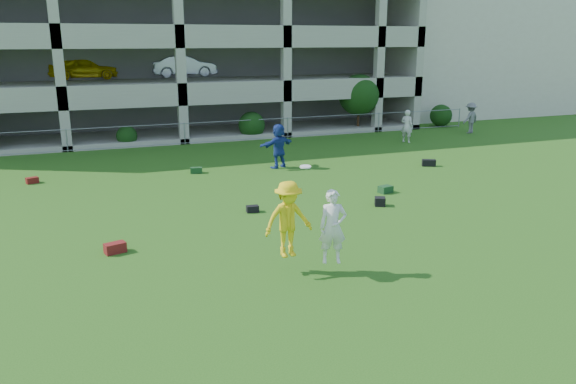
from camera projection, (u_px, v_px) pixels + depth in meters
name	position (u px, v px, depth m)	size (l,w,h in m)	color
ground	(334.00, 278.00, 13.52)	(100.00, 100.00, 0.00)	#235114
stucco_building	(445.00, 46.00, 45.32)	(16.00, 14.00, 10.00)	beige
bystander_d	(279.00, 146.00, 24.91)	(1.83, 0.58, 1.97)	navy
bystander_e	(407.00, 126.00, 31.09)	(0.66, 0.43, 1.81)	silver
bystander_f	(470.00, 118.00, 34.10)	(1.20, 0.69, 1.85)	slate
bag_red_a	(115.00, 248.00, 15.11)	(0.55, 0.30, 0.28)	#540E13
bag_black_b	(252.00, 209.00, 18.67)	(0.40, 0.25, 0.22)	black
bag_green_c	(385.00, 189.00, 21.03)	(0.50, 0.35, 0.26)	#143717
crate_d	(380.00, 202.00, 19.37)	(0.35, 0.35, 0.30)	black
bag_black_e	(429.00, 163.00, 25.41)	(0.60, 0.30, 0.30)	black
bag_red_f	(32.00, 180.00, 22.40)	(0.45, 0.28, 0.24)	#55150E
bag_green_g	(196.00, 170.00, 24.09)	(0.50, 0.30, 0.25)	#13351A
frisbee_contest	(299.00, 221.00, 13.51)	(2.01, 1.09, 2.40)	yellow
parking_garage	(156.00, 32.00, 36.91)	(30.00, 14.00, 12.00)	#9E998C
fence	(185.00, 133.00, 30.50)	(36.06, 0.06, 1.20)	gray
shrub_row	(261.00, 112.00, 32.46)	(34.38, 2.52, 3.50)	#163D11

